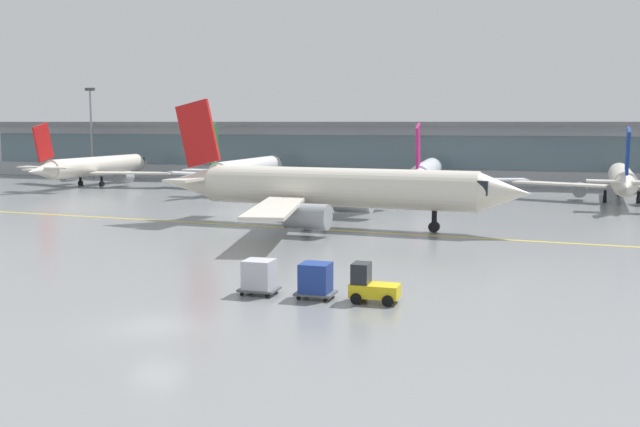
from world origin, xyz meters
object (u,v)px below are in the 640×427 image
object	(u,v)px
gate_airplane_3	(622,179)
apron_light_mast_0	(91,129)
baggage_tug	(371,286)
cargo_dolly_trailing	(259,276)
gate_airplane_1	(247,169)
gate_airplane_2	(426,173)
taxiing_regional_jet	(333,188)
gate_airplane_0	(96,167)
cargo_dolly_lead	(316,279)

from	to	relation	value
gate_airplane_3	apron_light_mast_0	bearing A→B (deg)	83.09
baggage_tug	cargo_dolly_trailing	world-z (taller)	baggage_tug
cargo_dolly_trailing	apron_light_mast_0	xyz separation A→B (m)	(-58.97, 72.72, 7.30)
baggage_tug	cargo_dolly_trailing	distance (m)	6.38
gate_airplane_1	apron_light_mast_0	size ratio (longest dim) A/B	1.86
gate_airplane_1	gate_airplane_2	world-z (taller)	same
taxiing_regional_jet	apron_light_mast_0	size ratio (longest dim) A/B	2.32
gate_airplane_2	baggage_tug	bearing A→B (deg)	-177.72
gate_airplane_0	gate_airplane_1	world-z (taller)	same
cargo_dolly_trailing	gate_airplane_0	bearing A→B (deg)	129.92
gate_airplane_3	gate_airplane_0	bearing A→B (deg)	91.72
gate_airplane_2	cargo_dolly_trailing	distance (m)	60.60
gate_airplane_3	apron_light_mast_0	world-z (taller)	apron_light_mast_0
gate_airplane_2	cargo_dolly_trailing	xyz separation A→B (m)	(-0.14, -60.57, -1.79)
gate_airplane_0	gate_airplane_2	size ratio (longest dim) A/B	1.00
baggage_tug	gate_airplane_1	bearing A→B (deg)	117.89
gate_airplane_1	cargo_dolly_trailing	distance (m)	65.70
cargo_dolly_lead	baggage_tug	bearing A→B (deg)	-0.00
cargo_dolly_lead	cargo_dolly_trailing	bearing A→B (deg)	180.00
gate_airplane_2	gate_airplane_3	world-z (taller)	gate_airplane_2
apron_light_mast_0	cargo_dolly_lead	bearing A→B (deg)	-49.43
baggage_tug	apron_light_mast_0	world-z (taller)	apron_light_mast_0
baggage_tug	cargo_dolly_lead	xyz separation A→B (m)	(-3.08, 0.01, 0.16)
taxiing_regional_jet	gate_airplane_1	bearing A→B (deg)	127.86
baggage_tug	cargo_dolly_lead	size ratio (longest dim) A/B	1.24
gate_airplane_2	cargo_dolly_lead	world-z (taller)	gate_airplane_2
gate_airplane_2	gate_airplane_3	bearing A→B (deg)	-100.36
gate_airplane_0	apron_light_mast_0	size ratio (longest dim) A/B	1.87
gate_airplane_2	gate_airplane_3	xyz separation A→B (m)	(24.07, -2.86, -0.11)
gate_airplane_1	taxiing_regional_jet	bearing A→B (deg)	-146.30
gate_airplane_1	gate_airplane_3	bearing A→B (deg)	-93.03
taxiing_regional_jet	baggage_tug	distance (m)	28.81
gate_airplane_0	baggage_tug	bearing A→B (deg)	-133.10
gate_airplane_3	apron_light_mast_0	distance (m)	84.71
cargo_dolly_trailing	apron_light_mast_0	world-z (taller)	apron_light_mast_0
gate_airplane_0	taxiing_regional_jet	world-z (taller)	taxiing_regional_jet
gate_airplane_3	cargo_dolly_lead	size ratio (longest dim) A/B	13.06
apron_light_mast_0	cargo_dolly_trailing	bearing A→B (deg)	-50.96
gate_airplane_3	cargo_dolly_trailing	size ratio (longest dim) A/B	13.06
gate_airplane_3	cargo_dolly_lead	bearing A→B (deg)	163.40
gate_airplane_3	apron_light_mast_0	size ratio (longest dim) A/B	1.79
taxiing_regional_jet	cargo_dolly_trailing	world-z (taller)	taxiing_regional_jet
cargo_dolly_lead	cargo_dolly_trailing	xyz separation A→B (m)	(-3.30, 0.01, 0.00)
gate_airplane_0	taxiing_regional_jet	xyz separation A→B (m)	(46.47, -32.78, 0.70)
cargo_dolly_trailing	apron_light_mast_0	distance (m)	93.91
gate_airplane_1	cargo_dolly_lead	xyz separation A→B (m)	(28.78, -60.55, -1.79)
taxiing_regional_jet	cargo_dolly_lead	world-z (taller)	taxiing_regional_jet
gate_airplane_2	baggage_tug	distance (m)	60.94
baggage_tug	cargo_dolly_trailing	xyz separation A→B (m)	(-6.38, 0.02, 0.16)
baggage_tug	cargo_dolly_trailing	bearing A→B (deg)	180.00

